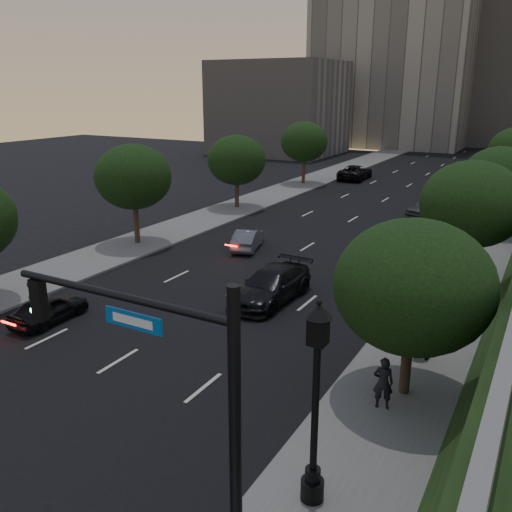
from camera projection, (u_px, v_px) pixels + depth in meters
The scene contains 22 objects.
ground at pixel (6, 429), 16.86m from camera, with size 160.00×160.00×0.00m, color black.
road_surface at pixel (344, 225), 41.85m from camera, with size 16.00×140.00×0.02m, color black.
sidewalk_right at pixel (486, 241), 37.06m from camera, with size 4.50×140.00×0.15m, color slate.
sidewalk_left at pixel (231, 210), 46.60m from camera, with size 4.50×140.00×0.15m, color slate.
office_block_left at pixel (397, 52), 95.23m from camera, with size 26.00×20.00×32.00m, color gray.
office_block_filler at pixel (279, 108), 85.18m from camera, with size 18.00×16.00×14.00m, color gray.
tree_right_a at pixel (413, 286), 17.53m from camera, with size 5.20×5.20×6.24m.
tree_right_b at pixel (472, 204), 27.38m from camera, with size 5.20×5.20×6.74m.
tree_right_c at pixel (500, 178), 38.35m from camera, with size 5.20×5.20×6.24m.
tree_left_b at pixel (133, 177), 35.28m from camera, with size 5.00×5.00×6.71m.
tree_left_c at pixel (236, 160), 46.22m from camera, with size 5.00×5.00×6.34m.
tree_left_d at pixel (304, 142), 57.77m from camera, with size 5.00×5.00×6.71m.
traffic_signal_mast at pixel (188, 435), 10.63m from camera, with size 5.68×0.56×7.00m.
street_lamp at pixel (315, 414), 13.10m from camera, with size 0.64×0.64×5.62m.
sedan_near_left at pixel (49, 308), 24.41m from camera, with size 1.52×3.78×1.29m, color black.
sedan_mid_left at pixel (248, 239), 35.45m from camera, with size 1.41×4.03×1.33m, color slate.
sedan_far_left at pixel (355, 172), 61.98m from camera, with size 2.75×5.96×1.66m, color black.
sedan_near_right at pixel (271, 285), 26.76m from camera, with size 2.30×5.65×1.64m, color black.
sedan_far_right at pixel (427, 207), 44.45m from camera, with size 1.76×4.36×1.49m, color #4D4F53.
pedestrian_a at pixel (383, 383), 17.51m from camera, with size 0.66×0.43×1.80m, color black.
pedestrian_b at pixel (420, 334), 20.84m from camera, with size 0.93×0.72×1.91m, color black.
pedestrian_c at pixel (439, 302), 24.03m from camera, with size 1.05×0.44×1.80m, color black.
Camera 1 is at (13.86, -8.83, 10.20)m, focal length 38.00 mm.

